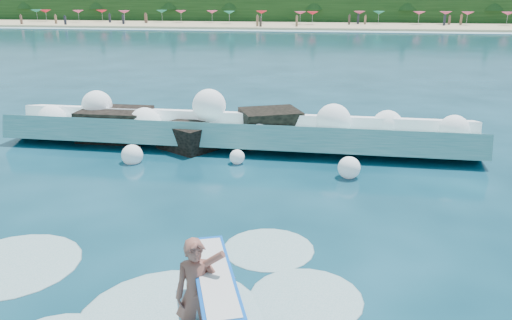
{
  "coord_description": "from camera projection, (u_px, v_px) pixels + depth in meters",
  "views": [
    {
      "loc": [
        3.41,
        -9.49,
        5.05
      ],
      "look_at": [
        1.5,
        2.0,
        1.2
      ],
      "focal_mm": 35.0,
      "sensor_mm": 36.0,
      "label": 1
    }
  ],
  "objects": [
    {
      "name": "wave_spray",
      "position": [
        231.0,
        121.0,
        17.29
      ],
      "size": [
        14.85,
        4.1,
        2.02
      ],
      "color": "white",
      "rests_on": "ground"
    },
    {
      "name": "beachgoers",
      "position": [
        336.0,
        22.0,
        79.46
      ],
      "size": [
        104.96,
        13.68,
        1.94
      ],
      "color": "#3F332D",
      "rests_on": "ground"
    },
    {
      "name": "surf_foam",
      "position": [
        147.0,
        301.0,
        8.68
      ],
      "size": [
        9.47,
        5.8,
        0.16
      ],
      "color": "silver",
      "rests_on": "ground"
    },
    {
      "name": "breaking_wave",
      "position": [
        237.0,
        132.0,
        17.53
      ],
      "size": [
        16.27,
        2.61,
        1.4
      ],
      "color": "teal",
      "rests_on": "ground"
    },
    {
      "name": "treeline",
      "position": [
        324.0,
        10.0,
        92.65
      ],
      "size": [
        140.0,
        4.0,
        5.0
      ],
      "primitive_type": "cube",
      "color": "black",
      "rests_on": "ground"
    },
    {
      "name": "beach",
      "position": [
        321.0,
        26.0,
        84.0
      ],
      "size": [
        140.0,
        20.0,
        0.4
      ],
      "primitive_type": "cube",
      "color": "tan",
      "rests_on": "ground"
    },
    {
      "name": "wet_band",
      "position": [
        318.0,
        31.0,
        73.75
      ],
      "size": [
        140.0,
        5.0,
        0.08
      ],
      "primitive_type": "cube",
      "color": "silver",
      "rests_on": "ground"
    },
    {
      "name": "beach_umbrellas",
      "position": [
        322.0,
        13.0,
        85.1
      ],
      "size": [
        109.73,
        6.34,
        0.5
      ],
      "color": "#13775F",
      "rests_on": "ground"
    },
    {
      "name": "ground",
      "position": [
        174.0,
        236.0,
        11.01
      ],
      "size": [
        200.0,
        200.0,
        0.0
      ],
      "primitive_type": "plane",
      "color": "#072A38",
      "rests_on": "ground"
    },
    {
      "name": "rock_cluster",
      "position": [
        184.0,
        130.0,
        17.97
      ],
      "size": [
        8.16,
        3.41,
        1.4
      ],
      "color": "black",
      "rests_on": "ground"
    },
    {
      "name": "surfer_with_board",
      "position": [
        201.0,
        290.0,
        7.76
      ],
      "size": [
        1.46,
        3.0,
        1.87
      ],
      "color": "#935144",
      "rests_on": "ground"
    }
  ]
}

